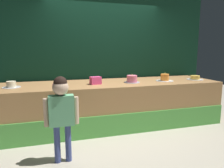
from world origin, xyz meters
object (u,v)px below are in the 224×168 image
at_px(cake_center_right, 165,78).
at_px(child_figure, 61,108).
at_px(pink_box, 96,80).
at_px(cake_far_left, 11,85).
at_px(cake_far_right, 195,78).
at_px(donut, 55,85).
at_px(cake_center_left, 132,79).

bearing_deg(cake_center_right, child_figure, -153.32).
distance_m(child_figure, pink_box, 1.29).
xyz_separation_m(child_figure, pink_box, (0.68, 1.08, 0.18)).
distance_m(child_figure, cake_center_right, 2.40).
xyz_separation_m(cake_far_left, cake_center_right, (2.91, -0.06, 0.02)).
distance_m(child_figure, cake_far_right, 3.06).
height_order(donut, cake_far_right, cake_far_right).
height_order(child_figure, cake_center_left, child_figure).
distance_m(pink_box, cake_center_left, 0.73).
relative_size(cake_far_left, cake_far_right, 0.86).
distance_m(cake_far_left, cake_far_right, 3.64).
bearing_deg(cake_center_right, pink_box, 179.71).
xyz_separation_m(child_figure, cake_far_left, (-0.78, 1.13, 0.15)).
bearing_deg(cake_far_left, pink_box, -1.94).
xyz_separation_m(pink_box, donut, (-0.73, 0.01, -0.05)).
relative_size(child_figure, cake_far_left, 3.94).
height_order(pink_box, cake_center_left, cake_center_left).
bearing_deg(donut, cake_far_right, -0.72).
relative_size(cake_center_left, cake_far_right, 0.91).
bearing_deg(cake_center_left, child_figure, -142.80).
xyz_separation_m(pink_box, cake_center_left, (0.73, -0.01, -0.00)).
bearing_deg(pink_box, child_figure, -122.19).
relative_size(pink_box, cake_far_left, 0.66).
xyz_separation_m(child_figure, cake_center_left, (1.41, 1.07, 0.17)).
bearing_deg(pink_box, donut, 178.99).
bearing_deg(cake_far_right, pink_box, 179.38).
xyz_separation_m(child_figure, donut, (-0.05, 1.09, 0.13)).
relative_size(pink_box, donut, 1.70).
bearing_deg(cake_center_left, cake_center_right, 0.37).
xyz_separation_m(pink_box, cake_far_left, (-1.46, 0.05, -0.03)).
height_order(child_figure, cake_center_right, child_figure).
distance_m(cake_far_left, cake_center_left, 2.19).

